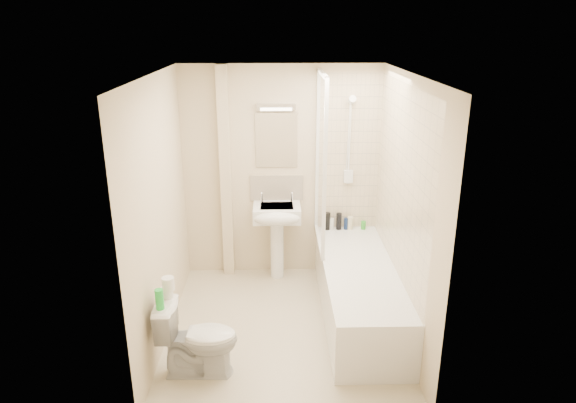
{
  "coord_description": "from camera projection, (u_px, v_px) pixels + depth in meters",
  "views": [
    {
      "loc": [
        -0.06,
        -4.3,
        2.81
      ],
      "look_at": [
        0.05,
        0.2,
        1.23
      ],
      "focal_mm": 32.0,
      "sensor_mm": 36.0,
      "label": 1
    }
  ],
  "objects": [
    {
      "name": "pipe_boxing",
      "position": [
        226.0,
        175.0,
        5.69
      ],
      "size": [
        0.12,
        0.12,
        2.4
      ],
      "primitive_type": "cube",
      "color": "beige",
      "rests_on": "ground"
    },
    {
      "name": "toilet_roll_lower",
      "position": [
        167.0,
        292.0,
        4.21
      ],
      "size": [
        0.1,
        0.1,
        0.09
      ],
      "primitive_type": "cylinder",
      "color": "white",
      "rests_on": "toilet"
    },
    {
      "name": "ceiling",
      "position": [
        283.0,
        75.0,
        4.19
      ],
      "size": [
        2.2,
        2.5,
        0.02
      ],
      "primitive_type": "cube",
      "color": "white",
      "rests_on": "wall_back"
    },
    {
      "name": "wall_left",
      "position": [
        160.0,
        213.0,
        4.56
      ],
      "size": [
        0.02,
        2.5,
        2.4
      ],
      "primitive_type": "cube",
      "color": "beige",
      "rests_on": "ground"
    },
    {
      "name": "mirror",
      "position": [
        276.0,
        140.0,
        5.63
      ],
      "size": [
        0.46,
        0.01,
        0.6
      ],
      "primitive_type": "cube",
      "color": "white",
      "rests_on": "wall_back"
    },
    {
      "name": "strip_light",
      "position": [
        276.0,
        107.0,
        5.48
      ],
      "size": [
        0.42,
        0.07,
        0.07
      ],
      "primitive_type": "cube",
      "color": "silver",
      "rests_on": "wall_back"
    },
    {
      "name": "bottle_blue",
      "position": [
        346.0,
        224.0,
        5.89
      ],
      "size": [
        0.05,
        0.05,
        0.14
      ],
      "primitive_type": "cylinder",
      "color": "#122450",
      "rests_on": "bathtub"
    },
    {
      "name": "bottle_black_b",
      "position": [
        339.0,
        221.0,
        5.88
      ],
      "size": [
        0.06,
        0.06,
        0.2
      ],
      "primitive_type": "cylinder",
      "color": "black",
      "rests_on": "bathtub"
    },
    {
      "name": "floor",
      "position": [
        284.0,
        328.0,
        4.98
      ],
      "size": [
        2.5,
        2.5,
        0.0
      ],
      "primitive_type": "plane",
      "color": "beige",
      "rests_on": "ground"
    },
    {
      "name": "tile_right",
      "position": [
        401.0,
        181.0,
        4.73
      ],
      "size": [
        0.01,
        2.1,
        1.75
      ],
      "primitive_type": "cube",
      "color": "beige",
      "rests_on": "wall_right"
    },
    {
      "name": "tile_back",
      "position": [
        349.0,
        154.0,
        5.7
      ],
      "size": [
        0.7,
        0.01,
        1.75
      ],
      "primitive_type": "cube",
      "color": "beige",
      "rests_on": "wall_back"
    },
    {
      "name": "shower_screen",
      "position": [
        321.0,
        162.0,
        5.27
      ],
      "size": [
        0.04,
        0.92,
        1.8
      ],
      "color": "white",
      "rests_on": "bathtub"
    },
    {
      "name": "bathtub",
      "position": [
        359.0,
        290.0,
        5.09
      ],
      "size": [
        0.7,
        2.1,
        0.55
      ],
      "color": "white",
      "rests_on": "ground"
    },
    {
      "name": "pedestal_sink",
      "position": [
        277.0,
        222.0,
        5.7
      ],
      "size": [
        0.52,
        0.48,
        1.01
      ],
      "color": "white",
      "rests_on": "ground"
    },
    {
      "name": "bottle_cream",
      "position": [
        350.0,
        223.0,
        5.89
      ],
      "size": [
        0.07,
        0.07,
        0.15
      ],
      "primitive_type": "cylinder",
      "color": "beige",
      "rests_on": "bathtub"
    },
    {
      "name": "green_bottle",
      "position": [
        159.0,
        299.0,
        4.03
      ],
      "size": [
        0.07,
        0.07,
        0.17
      ],
      "primitive_type": "cylinder",
      "color": "green",
      "rests_on": "toilet"
    },
    {
      "name": "bottle_black_a",
      "position": [
        327.0,
        221.0,
        5.87
      ],
      "size": [
        0.07,
        0.07,
        0.2
      ],
      "primitive_type": "cylinder",
      "color": "black",
      "rests_on": "bathtub"
    },
    {
      "name": "toilet",
      "position": [
        198.0,
        338.0,
        4.25
      ],
      "size": [
        0.41,
        0.67,
        0.66
      ],
      "primitive_type": "imported",
      "rotation": [
        0.0,
        0.0,
        1.54
      ],
      "color": "white",
      "rests_on": "ground"
    },
    {
      "name": "bottle_green",
      "position": [
        363.0,
        225.0,
        5.9
      ],
      "size": [
        0.05,
        0.05,
        0.1
      ],
      "primitive_type": "cylinder",
      "color": "green",
      "rests_on": "bathtub"
    },
    {
      "name": "wall_right",
      "position": [
        405.0,
        211.0,
        4.61
      ],
      "size": [
        0.02,
        2.5,
        2.4
      ],
      "primitive_type": "cube",
      "color": "beige",
      "rests_on": "ground"
    },
    {
      "name": "splashback",
      "position": [
        277.0,
        188.0,
        5.81
      ],
      "size": [
        0.6,
        0.02,
        0.3
      ],
      "primitive_type": "cube",
      "color": "beige",
      "rests_on": "wall_back"
    },
    {
      "name": "toilet_roll_upper",
      "position": [
        168.0,
        284.0,
        4.13
      ],
      "size": [
        0.1,
        0.1,
        0.11
      ],
      "primitive_type": "cylinder",
      "color": "white",
      "rests_on": "toilet_roll_lower"
    },
    {
      "name": "shower_fixture",
      "position": [
        350.0,
        144.0,
        5.61
      ],
      "size": [
        0.1,
        0.16,
        0.99
      ],
      "color": "white",
      "rests_on": "wall_back"
    },
    {
      "name": "bottle_white_a",
      "position": [
        332.0,
        224.0,
        5.89
      ],
      "size": [
        0.06,
        0.06,
        0.13
      ],
      "primitive_type": "cylinder",
      "color": "silver",
      "rests_on": "bathtub"
    },
    {
      "name": "wall_back",
      "position": [
        281.0,
        173.0,
        5.76
      ],
      "size": [
        2.2,
        0.02,
        2.4
      ],
      "primitive_type": "cube",
      "color": "beige",
      "rests_on": "ground"
    }
  ]
}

